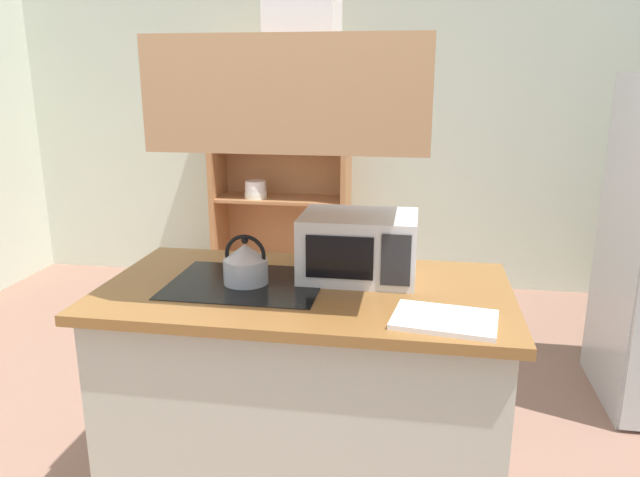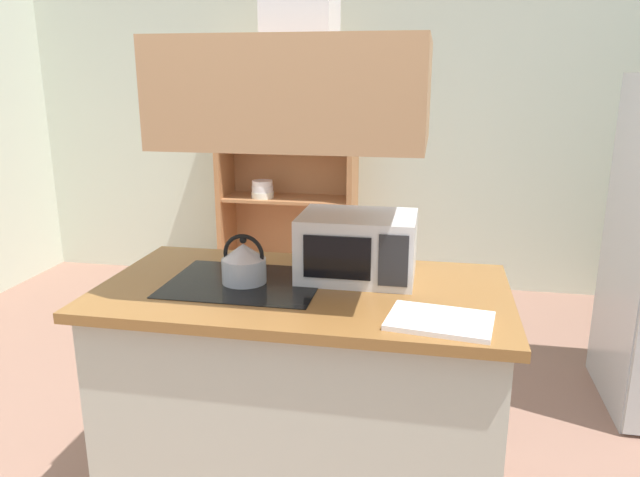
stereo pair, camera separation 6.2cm
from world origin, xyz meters
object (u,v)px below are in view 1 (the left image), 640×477
(microwave, at_px, (359,246))
(kettle, at_px, (245,263))
(cutting_board, at_px, (444,320))
(dish_cabinet, at_px, (282,189))

(microwave, bearing_deg, kettle, -160.03)
(microwave, bearing_deg, cutting_board, -51.59)
(dish_cabinet, height_order, kettle, dish_cabinet)
(cutting_board, bearing_deg, dish_cabinet, 113.34)
(dish_cabinet, xyz_separation_m, cutting_board, (1.20, -2.78, 0.11))
(kettle, xyz_separation_m, microwave, (0.43, 0.16, 0.05))
(cutting_board, height_order, microwave, microwave)
(kettle, distance_m, cutting_board, 0.81)
(dish_cabinet, distance_m, microwave, 2.53)
(dish_cabinet, bearing_deg, kettle, -80.09)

